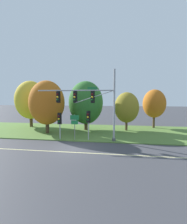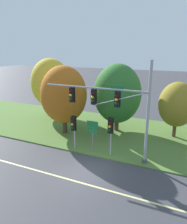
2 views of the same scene
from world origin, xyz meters
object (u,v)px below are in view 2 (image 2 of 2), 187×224
at_px(tree_behind_signpost, 117,94).
at_px(tree_mid_verge, 177,105).
at_px(pedestrian_signal_further_along, 110,128).
at_px(traffic_signal_mast, 113,104).
at_px(pedestrian_signal_near_kerb, 73,126).
at_px(tree_nearest_road, 51,83).
at_px(tree_left_of_mast, 64,95).
at_px(route_sign_post, 92,131).

distance_m(tree_behind_signpost, tree_mid_verge, 5.96).
bearing_deg(pedestrian_signal_further_along, traffic_signal_mast, 1.00).
bearing_deg(pedestrian_signal_near_kerb, pedestrian_signal_further_along, 3.24).
relative_size(tree_nearest_road, tree_left_of_mast, 1.06).
distance_m(pedestrian_signal_near_kerb, route_sign_post, 1.77).
relative_size(pedestrian_signal_further_along, tree_left_of_mast, 0.47).
relative_size(tree_left_of_mast, tree_mid_verge, 1.27).
bearing_deg(tree_behind_signpost, tree_left_of_mast, -147.71).
distance_m(tree_nearest_road, tree_left_of_mast, 6.48).
relative_size(route_sign_post, tree_left_of_mast, 0.41).
height_order(tree_nearest_road, tree_mid_verge, tree_nearest_road).
xyz_separation_m(traffic_signal_mast, pedestrian_signal_near_kerb, (-3.50, -0.19, -2.26)).
height_order(route_sign_post, tree_mid_verge, tree_mid_verge).
bearing_deg(route_sign_post, tree_mid_verge, 47.64).
height_order(pedestrian_signal_near_kerb, tree_behind_signpost, tree_behind_signpost).
xyz_separation_m(pedestrian_signal_further_along, tree_left_of_mast, (-6.13, 2.90, 1.67)).
height_order(traffic_signal_mast, route_sign_post, traffic_signal_mast).
bearing_deg(tree_mid_verge, tree_nearest_road, 177.04).
bearing_deg(tree_mid_verge, traffic_signal_mast, -123.05).
xyz_separation_m(traffic_signal_mast, pedestrian_signal_further_along, (-0.19, -0.00, -2.06)).
height_order(pedestrian_signal_near_kerb, route_sign_post, pedestrian_signal_near_kerb).
distance_m(traffic_signal_mast, tree_nearest_road, 13.25).
xyz_separation_m(pedestrian_signal_further_along, route_sign_post, (-1.56, -0.04, -0.44)).
relative_size(route_sign_post, tree_behind_signpost, 0.40).
xyz_separation_m(tree_nearest_road, tree_behind_signpost, (9.42, -1.46, -0.33)).
height_order(pedestrian_signal_further_along, tree_left_of_mast, tree_left_of_mast).
bearing_deg(traffic_signal_mast, route_sign_post, -178.45).
xyz_separation_m(tree_left_of_mast, tree_behind_signpost, (4.69, 2.96, -0.07)).
distance_m(tree_left_of_mast, tree_behind_signpost, 5.55).
bearing_deg(tree_nearest_road, tree_behind_signpost, -8.82).
height_order(pedestrian_signal_further_along, tree_nearest_road, tree_nearest_road).
bearing_deg(route_sign_post, tree_behind_signpost, 88.81).
relative_size(traffic_signal_mast, pedestrian_signal_near_kerb, 2.94).
height_order(traffic_signal_mast, pedestrian_signal_near_kerb, traffic_signal_mast).
height_order(traffic_signal_mast, tree_behind_signpost, traffic_signal_mast).
height_order(tree_nearest_road, tree_left_of_mast, tree_nearest_road).
height_order(tree_nearest_road, tree_behind_signpost, tree_nearest_road).
bearing_deg(traffic_signal_mast, pedestrian_signal_further_along, -179.00).
relative_size(pedestrian_signal_further_along, tree_behind_signpost, 0.46).
bearing_deg(pedestrian_signal_further_along, route_sign_post, -178.38).
xyz_separation_m(traffic_signal_mast, tree_left_of_mast, (-6.32, 2.90, -0.39)).
bearing_deg(tree_mid_verge, tree_left_of_mast, -161.03).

